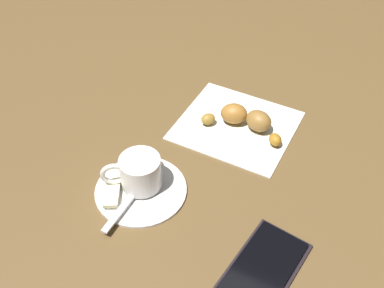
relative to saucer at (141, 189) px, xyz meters
name	(u,v)px	position (x,y,z in m)	size (l,w,h in m)	color
ground_plane	(193,152)	(0.10, -0.03, 0.00)	(1.80, 1.80, 0.00)	brown
saucer	(141,189)	(0.00, 0.00, 0.00)	(0.13, 0.13, 0.01)	silver
espresso_cup	(139,172)	(0.01, 0.00, 0.03)	(0.06, 0.07, 0.05)	silver
teaspoon	(142,181)	(0.01, 0.00, 0.01)	(0.14, 0.02, 0.01)	silver
sugar_packet	(113,188)	(-0.02, 0.03, 0.01)	(0.06, 0.02, 0.01)	beige
napkin	(236,125)	(0.18, -0.06, 0.00)	(0.16, 0.18, 0.00)	silver
croissant	(245,119)	(0.19, -0.08, 0.01)	(0.06, 0.14, 0.03)	#A46F1E
cell_phone	(262,271)	(-0.04, -0.19, 0.00)	(0.14, 0.09, 0.01)	black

